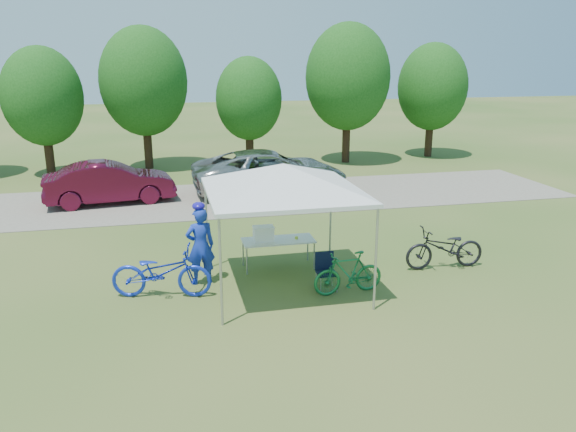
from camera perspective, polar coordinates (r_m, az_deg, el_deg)
name	(u,v)px	position (r m, az deg, el deg)	size (l,w,h in m)	color
ground	(284,287)	(12.32, -0.44, -7.21)	(100.00, 100.00, 0.00)	#2D5119
gravel_strip	(235,198)	(19.82, -5.39, 1.80)	(24.00, 5.00, 0.02)	gray
canopy	(283,167)	(11.54, -0.47, 4.98)	(4.53, 4.53, 3.00)	#A5A5AA
treeline	(208,87)	(25.23, -8.14, 12.88)	(24.89, 4.28, 6.30)	#382314
folding_table	(278,241)	(13.19, -1.00, -2.59)	(1.69, 0.70, 0.69)	white
folding_chair	(326,268)	(12.12, 3.84, -5.27)	(0.41, 0.42, 0.80)	black
cooler	(264,233)	(13.06, -2.50, -1.79)	(0.48, 0.32, 0.35)	white
ice_cream_cup	(296,238)	(13.21, 0.87, -2.23)	(0.08, 0.08, 0.06)	#C1D632
cyclist	(200,246)	(12.37, -8.89, -3.03)	(0.63, 0.41, 1.73)	#1630B4
bike_blue	(161,272)	(11.95, -12.75, -5.58)	(0.72, 2.06, 1.08)	#152EBE
bike_green	(348,273)	(11.91, 6.14, -5.77)	(0.43, 1.53, 0.92)	#166535
bike_dark	(445,248)	(13.69, 15.66, -3.16)	(0.67, 1.91, 1.00)	black
minivan	(270,172)	(20.38, -1.86, 4.53)	(2.57, 5.58, 1.55)	#A4A49F
sedan	(110,183)	(19.88, -17.65, 3.26)	(1.48, 4.26, 1.40)	#4C0C21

